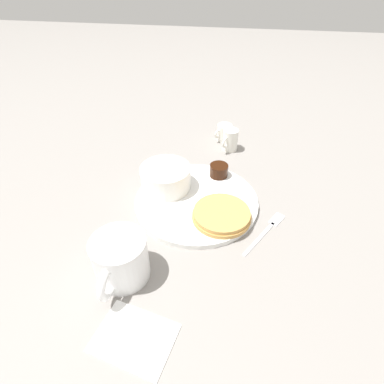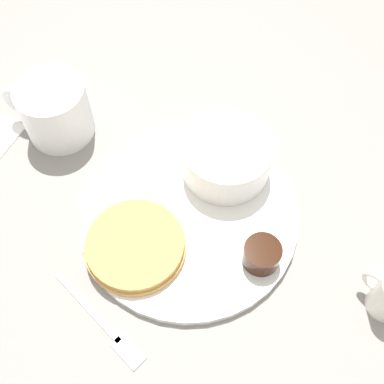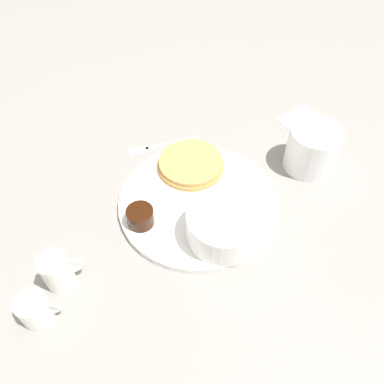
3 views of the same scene
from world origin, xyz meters
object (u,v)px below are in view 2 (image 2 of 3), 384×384
Objects in this scene: bowl at (227,157)px; fork at (107,328)px; plate at (189,216)px; coffee_mug at (54,110)px.

fork is (0.24, -0.09, -0.04)m from bowl.
plate is at bearing -22.13° from bowl.
coffee_mug reaches higher than bowl.
coffee_mug is at bearing -114.54° from plate.
plate is 0.24m from coffee_mug.
plate is 2.40× the size of bowl.
plate is 0.09m from bowl.
coffee_mug is (-0.10, -0.22, 0.04)m from plate.
fork is (0.16, -0.06, -0.00)m from plate.
coffee_mug is at bearing -94.69° from bowl.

